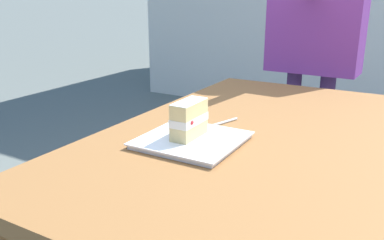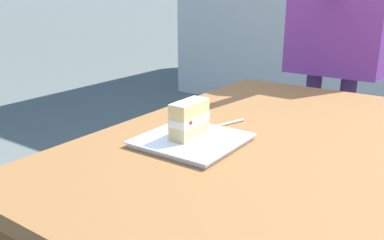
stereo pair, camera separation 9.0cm
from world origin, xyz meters
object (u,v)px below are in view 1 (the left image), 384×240
patio_table (268,170)px  dessert_plate (192,140)px  cake_slice (189,119)px  dessert_fork (215,125)px  diner_person (316,18)px

patio_table → dessert_plate: 0.26m
cake_slice → dessert_fork: cake_slice is taller
dessert_fork → diner_person: bearing=176.7°
patio_table → dessert_plate: bearing=-42.2°
patio_table → diner_person: bearing=-172.9°
dessert_fork → diner_person: 0.98m
patio_table → diner_person: (-0.93, -0.11, 0.39)m
dessert_plate → dessert_fork: bearing=-175.8°
dessert_plate → diner_person: bearing=177.8°
patio_table → cake_slice: size_ratio=11.19×
diner_person → patio_table: bearing=7.1°
cake_slice → diner_person: bearing=177.2°
dessert_plate → cake_slice: (-0.00, -0.01, 0.06)m
dessert_fork → diner_person: size_ratio=0.11×
diner_person → dessert_fork: bearing=-3.3°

